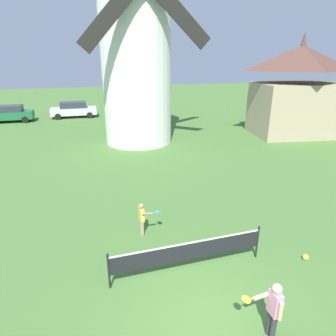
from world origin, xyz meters
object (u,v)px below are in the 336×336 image
at_px(tennis_net, 189,252).
at_px(parked_car_green, 10,114).
at_px(player_far, 142,217).
at_px(parked_car_silver, 74,109).
at_px(windmill, 136,39).
at_px(parked_car_red, 129,108).
at_px(player_near, 273,308).
at_px(stray_ball, 306,257).
at_px(chapel, 296,93).

relative_size(tennis_net, parked_car_green, 1.11).
bearing_deg(parked_car_green, tennis_net, -70.53).
bearing_deg(player_far, parked_car_silver, 95.16).
xyz_separation_m(windmill, tennis_net, (-1.55, -14.32, -6.31)).
bearing_deg(windmill, parked_car_red, 83.66).
height_order(windmill, parked_car_red, windmill).
bearing_deg(tennis_net, player_far, 110.31).
bearing_deg(player_far, tennis_net, -69.69).
height_order(player_far, parked_car_green, parked_car_green).
bearing_deg(player_far, windmill, 78.72).
height_order(player_near, parked_car_silver, parked_car_silver).
bearing_deg(windmill, stray_ball, -81.96).
distance_m(parked_car_green, parked_car_silver, 5.85).
bearing_deg(chapel, parked_car_green, 151.97).
bearing_deg(parked_car_red, parked_car_green, -179.44).
bearing_deg(parked_car_silver, chapel, -37.02).
height_order(windmill, parked_car_green, windmill).
bearing_deg(stray_ball, player_far, 147.49).
distance_m(player_near, parked_car_silver, 28.16).
distance_m(player_far, parked_car_red, 22.87).
xyz_separation_m(player_near, player_far, (-1.83, 4.83, -0.13)).
bearing_deg(parked_car_silver, parked_car_green, -174.27).
bearing_deg(stray_ball, tennis_net, 170.93).
bearing_deg(parked_car_red, stray_ball, -87.90).
bearing_deg(parked_car_green, parked_car_silver, 5.73).
xyz_separation_m(tennis_net, player_near, (0.98, -2.55, 0.14)).
xyz_separation_m(player_far, parked_car_green, (-7.91, 22.47, 0.12)).
distance_m(windmill, tennis_net, 15.72).
xyz_separation_m(stray_ball, chapel, (10.02, 13.40, 3.19)).
bearing_deg(parked_car_green, stray_ball, -63.91).
bearing_deg(parked_car_red, windmill, -96.34).
bearing_deg(chapel, parked_car_red, 132.26).
distance_m(tennis_net, stray_ball, 3.75).
xyz_separation_m(tennis_net, player_far, (-0.85, 2.29, 0.00)).
bearing_deg(tennis_net, player_near, -68.96).
height_order(parked_car_green, parked_car_silver, same).
xyz_separation_m(windmill, parked_car_silver, (-4.48, 11.03, -6.18)).
bearing_deg(parked_car_red, player_far, -98.99).
distance_m(parked_car_green, chapel, 25.53).
distance_m(stray_ball, parked_car_green, 28.23).
height_order(parked_car_green, chapel, chapel).
relative_size(windmill, parked_car_green, 3.44).
relative_size(windmill, tennis_net, 3.10).
bearing_deg(player_far, player_near, -69.30).
height_order(windmill, chapel, windmill).
height_order(player_near, stray_ball, player_near).
bearing_deg(stray_ball, parked_car_silver, 104.25).
bearing_deg(tennis_net, parked_car_green, 109.47).
relative_size(parked_car_red, chapel, 0.54).
distance_m(stray_ball, parked_car_red, 25.48).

